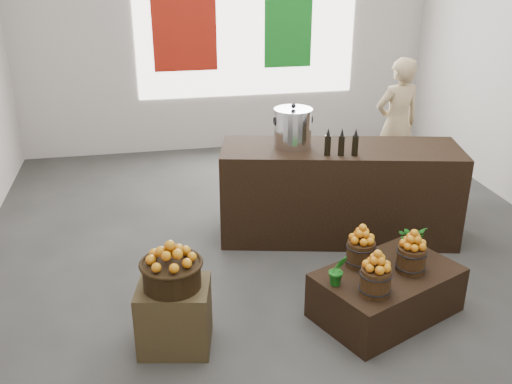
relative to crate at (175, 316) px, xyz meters
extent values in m
plane|color=#3C3C39|center=(1.13, 1.16, -0.27)|extent=(7.00, 7.00, 0.00)
cube|color=#B7B0A8|center=(1.13, 4.66, 1.73)|extent=(6.00, 0.04, 4.00)
cube|color=white|center=(1.43, 4.64, 1.73)|extent=(3.20, 0.02, 2.40)
cube|color=#9C180C|center=(0.53, 4.63, 1.63)|extent=(0.90, 0.04, 1.40)
cube|color=#11731C|center=(2.03, 4.63, 1.43)|extent=(0.70, 0.04, 1.00)
cube|color=#493C22|center=(0.00, 0.00, 0.00)|extent=(0.61, 0.53, 0.53)
cylinder|color=black|center=(0.00, 0.00, 0.36)|extent=(0.43, 0.43, 0.19)
cube|color=black|center=(1.75, 0.08, -0.07)|extent=(1.35, 1.12, 0.40)
cylinder|color=#3D2710|center=(1.51, -0.20, 0.24)|extent=(0.23, 0.23, 0.21)
cylinder|color=#3D2710|center=(1.92, 0.06, 0.24)|extent=(0.23, 0.23, 0.21)
cylinder|color=#3D2710|center=(1.56, 0.23, 0.24)|extent=(0.23, 0.23, 0.21)
imported|color=#156716|center=(2.05, 0.34, 0.26)|extent=(0.27, 0.25, 0.26)
imported|color=#156716|center=(1.27, -0.02, 0.27)|extent=(0.14, 0.12, 0.26)
cube|color=black|center=(1.81, 1.52, 0.23)|extent=(2.52, 1.28, 0.99)
cylinder|color=silver|center=(1.33, 1.63, 0.91)|extent=(0.37, 0.37, 0.37)
imported|color=tan|center=(2.92, 2.65, 0.56)|extent=(0.66, 0.49, 1.65)
camera|label=1|loc=(-0.10, -3.64, 2.56)|focal=40.00mm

